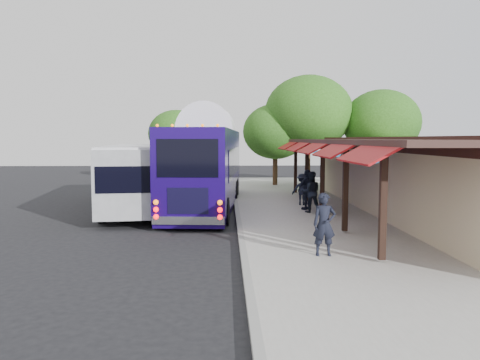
% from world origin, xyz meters
% --- Properties ---
extents(ground, '(90.00, 90.00, 0.00)m').
position_xyz_m(ground, '(0.00, 0.00, 0.00)').
color(ground, black).
rests_on(ground, ground).
extents(sidewalk, '(10.00, 40.00, 0.15)m').
position_xyz_m(sidewalk, '(5.00, 4.00, 0.07)').
color(sidewalk, '#9E9B93').
rests_on(sidewalk, ground).
extents(curb, '(0.20, 40.00, 0.16)m').
position_xyz_m(curb, '(0.05, 4.00, 0.07)').
color(curb, gray).
rests_on(curb, ground).
extents(station_shelter, '(8.15, 20.00, 3.60)m').
position_xyz_m(station_shelter, '(8.38, 4.00, 1.85)').
color(station_shelter, '#C7B78A').
rests_on(station_shelter, ground).
extents(coach_bus, '(3.69, 13.39, 4.24)m').
position_xyz_m(coach_bus, '(-1.45, 7.48, 2.28)').
color(coach_bus, '#1A0758').
rests_on(coach_bus, ground).
extents(city_bus, '(4.02, 12.10, 3.19)m').
position_xyz_m(city_bus, '(-5.01, 7.33, 1.76)').
color(city_bus, gray).
rests_on(city_bus, ground).
extents(ped_a, '(0.67, 0.44, 1.82)m').
position_xyz_m(ped_a, '(2.36, -3.21, 1.06)').
color(ped_a, black).
rests_on(ped_a, sidewalk).
extents(ped_b, '(0.93, 0.73, 1.89)m').
position_xyz_m(ped_b, '(3.40, 4.70, 1.09)').
color(ped_b, black).
rests_on(ped_b, sidewalk).
extents(ped_c, '(1.21, 0.97, 1.92)m').
position_xyz_m(ped_c, '(3.40, 5.49, 1.11)').
color(ped_c, black).
rests_on(ped_c, sidewalk).
extents(ped_d, '(1.16, 0.85, 1.60)m').
position_xyz_m(ped_d, '(3.40, 7.13, 0.95)').
color(ped_d, black).
rests_on(ped_d, sidewalk).
extents(sign_board, '(0.12, 0.47, 1.03)m').
position_xyz_m(sign_board, '(3.05, -0.37, 0.85)').
color(sign_board, black).
rests_on(sign_board, sidewalk).
extents(tree_left, '(4.72, 4.72, 6.05)m').
position_xyz_m(tree_left, '(3.12, 17.62, 4.03)').
color(tree_left, '#382314').
rests_on(tree_left, ground).
extents(tree_mid, '(6.29, 6.29, 8.06)m').
position_xyz_m(tree_mid, '(5.45, 17.21, 5.37)').
color(tree_mid, '#382314').
rests_on(tree_mid, ground).
extents(tree_right, '(5.46, 5.46, 6.99)m').
position_xyz_m(tree_right, '(10.56, 16.61, 4.66)').
color(tree_right, '#382314').
rests_on(tree_right, ground).
extents(tree_far, '(4.60, 4.60, 5.89)m').
position_xyz_m(tree_far, '(-4.59, 22.51, 3.93)').
color(tree_far, '#382314').
rests_on(tree_far, ground).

